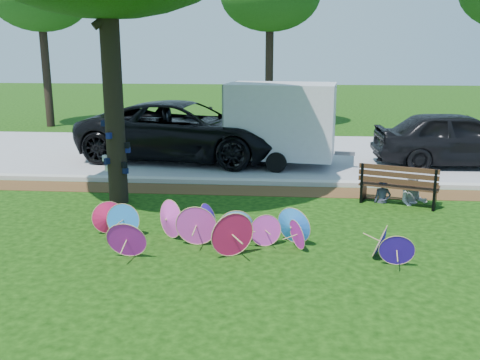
% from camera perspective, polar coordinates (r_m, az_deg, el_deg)
% --- Properties ---
extents(ground, '(90.00, 90.00, 0.00)m').
position_cam_1_polar(ground, '(9.37, -4.14, -8.24)').
color(ground, black).
rests_on(ground, ground).
extents(mulch_strip, '(90.00, 1.00, 0.01)m').
position_cam_1_polar(mulch_strip, '(13.61, -1.19, -1.09)').
color(mulch_strip, '#472D16').
rests_on(mulch_strip, ground).
extents(curb, '(90.00, 0.30, 0.12)m').
position_cam_1_polar(curb, '(14.27, -0.89, -0.15)').
color(curb, '#B7B5AD').
rests_on(curb, ground).
extents(street, '(90.00, 8.00, 0.01)m').
position_cam_1_polar(street, '(18.31, 0.42, 2.83)').
color(street, gray).
rests_on(street, ground).
extents(parasol_pile, '(5.89, 2.13, 0.81)m').
position_cam_1_polar(parasol_pile, '(9.74, -1.99, -5.17)').
color(parasol_pile, blue).
rests_on(parasol_pile, ground).
extents(black_van, '(7.09, 3.98, 1.87)m').
position_cam_1_polar(black_van, '(17.32, -5.86, 5.24)').
color(black_van, black).
rests_on(black_van, ground).
extents(dark_pickup, '(5.02, 2.19, 1.69)m').
position_cam_1_polar(dark_pickup, '(17.53, 22.14, 4.08)').
color(dark_pickup, black).
rests_on(dark_pickup, ground).
extents(cargo_trailer, '(3.36, 2.36, 2.80)m').
position_cam_1_polar(cargo_trailer, '(16.31, 4.46, 6.39)').
color(cargo_trailer, silver).
rests_on(cargo_trailer, ground).
extents(park_bench, '(1.92, 1.24, 0.94)m').
position_cam_1_polar(park_bench, '(12.87, 16.62, -0.43)').
color(park_bench, black).
rests_on(park_bench, ground).
extents(person_left, '(0.40, 0.28, 1.07)m').
position_cam_1_polar(person_left, '(12.83, 15.07, -0.06)').
color(person_left, '#37394B').
rests_on(person_left, ground).
extents(person_right, '(0.70, 0.58, 1.34)m').
position_cam_1_polar(person_right, '(12.95, 18.15, 0.46)').
color(person_right, silver).
rests_on(person_right, ground).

